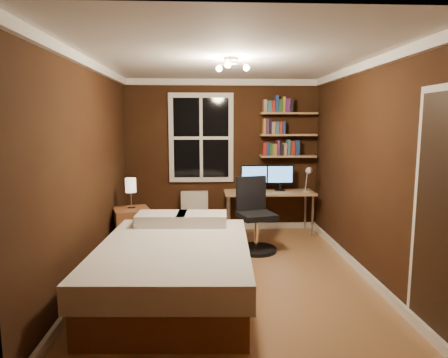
{
  "coord_description": "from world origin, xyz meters",
  "views": [
    {
      "loc": [
        -0.29,
        -4.55,
        1.8
      ],
      "look_at": [
        -0.05,
        0.45,
        1.09
      ],
      "focal_mm": 32.0,
      "sensor_mm": 36.0,
      "label": 1
    }
  ],
  "objects_px": {
    "nightstand": "(132,229)",
    "bed": "(175,268)",
    "monitor_left": "(254,178)",
    "monitor_right": "(280,178)",
    "desk": "(269,195)",
    "bedside_lamp": "(131,193)",
    "office_chair": "(255,223)",
    "radiator": "(195,211)",
    "desk_lamp": "(308,179)"
  },
  "relations": [
    {
      "from": "nightstand",
      "to": "bed",
      "type": "bearing_deg",
      "value": -84.54
    },
    {
      "from": "monitor_left",
      "to": "monitor_right",
      "type": "xyz_separation_m",
      "value": [
        0.42,
        0.0,
        0.0
      ]
    },
    {
      "from": "bed",
      "to": "desk",
      "type": "height_order",
      "value": "bed"
    },
    {
      "from": "bedside_lamp",
      "to": "office_chair",
      "type": "distance_m",
      "value": 1.8
    },
    {
      "from": "bedside_lamp",
      "to": "office_chair",
      "type": "relative_size",
      "value": 0.42
    },
    {
      "from": "radiator",
      "to": "office_chair",
      "type": "bearing_deg",
      "value": -50.74
    },
    {
      "from": "nightstand",
      "to": "radiator",
      "type": "bearing_deg",
      "value": 28.82
    },
    {
      "from": "radiator",
      "to": "desk_lamp",
      "type": "bearing_deg",
      "value": -10.52
    },
    {
      "from": "bed",
      "to": "monitor_right",
      "type": "distance_m",
      "value": 2.96
    },
    {
      "from": "office_chair",
      "to": "desk",
      "type": "bearing_deg",
      "value": 52.96
    },
    {
      "from": "bedside_lamp",
      "to": "monitor_right",
      "type": "relative_size",
      "value": 0.97
    },
    {
      "from": "office_chair",
      "to": "desk_lamp",
      "type": "bearing_deg",
      "value": 22.22
    },
    {
      "from": "bedside_lamp",
      "to": "monitor_right",
      "type": "height_order",
      "value": "monitor_right"
    },
    {
      "from": "monitor_right",
      "to": "desk_lamp",
      "type": "bearing_deg",
      "value": -30.3
    },
    {
      "from": "monitor_left",
      "to": "bedside_lamp",
      "type": "bearing_deg",
      "value": -155.34
    },
    {
      "from": "nightstand",
      "to": "office_chair",
      "type": "height_order",
      "value": "office_chair"
    },
    {
      "from": "radiator",
      "to": "desk",
      "type": "height_order",
      "value": "desk"
    },
    {
      "from": "bedside_lamp",
      "to": "office_chair",
      "type": "height_order",
      "value": "office_chair"
    },
    {
      "from": "desk",
      "to": "monitor_left",
      "type": "distance_m",
      "value": 0.37
    },
    {
      "from": "bedside_lamp",
      "to": "monitor_left",
      "type": "distance_m",
      "value": 2.04
    },
    {
      "from": "radiator",
      "to": "nightstand",
      "type": "bearing_deg",
      "value": -132.38
    },
    {
      "from": "bed",
      "to": "office_chair",
      "type": "height_order",
      "value": "office_chair"
    },
    {
      "from": "monitor_right",
      "to": "office_chair",
      "type": "bearing_deg",
      "value": -118.58
    },
    {
      "from": "monitor_left",
      "to": "desk_lamp",
      "type": "bearing_deg",
      "value": -15.81
    },
    {
      "from": "bedside_lamp",
      "to": "desk_lamp",
      "type": "bearing_deg",
      "value": 12.98
    },
    {
      "from": "desk_lamp",
      "to": "office_chair",
      "type": "distance_m",
      "value": 1.29
    },
    {
      "from": "radiator",
      "to": "monitor_right",
      "type": "height_order",
      "value": "monitor_right"
    },
    {
      "from": "bedside_lamp",
      "to": "office_chair",
      "type": "bearing_deg",
      "value": -4.0
    },
    {
      "from": "bedside_lamp",
      "to": "desk_lamp",
      "type": "relative_size",
      "value": 0.99
    },
    {
      "from": "bedside_lamp",
      "to": "radiator",
      "type": "xyz_separation_m",
      "value": [
        0.87,
        0.95,
        -0.48
      ]
    },
    {
      "from": "radiator",
      "to": "monitor_left",
      "type": "distance_m",
      "value": 1.14
    },
    {
      "from": "bedside_lamp",
      "to": "desk",
      "type": "height_order",
      "value": "bedside_lamp"
    },
    {
      "from": "nightstand",
      "to": "desk_lamp",
      "type": "height_order",
      "value": "desk_lamp"
    },
    {
      "from": "nightstand",
      "to": "office_chair",
      "type": "distance_m",
      "value": 1.75
    },
    {
      "from": "nightstand",
      "to": "monitor_left",
      "type": "distance_m",
      "value": 2.12
    },
    {
      "from": "radiator",
      "to": "monitor_right",
      "type": "relative_size",
      "value": 1.48
    },
    {
      "from": "bed",
      "to": "office_chair",
      "type": "bearing_deg",
      "value": 58.09
    },
    {
      "from": "radiator",
      "to": "monitor_right",
      "type": "xyz_separation_m",
      "value": [
        1.41,
        -0.1,
        0.57
      ]
    },
    {
      "from": "desk",
      "to": "office_chair",
      "type": "xyz_separation_m",
      "value": [
        -0.34,
        -0.9,
        -0.23
      ]
    },
    {
      "from": "nightstand",
      "to": "monitor_left",
      "type": "bearing_deg",
      "value": 5.86
    },
    {
      "from": "bedside_lamp",
      "to": "radiator",
      "type": "height_order",
      "value": "bedside_lamp"
    },
    {
      "from": "bed",
      "to": "radiator",
      "type": "xyz_separation_m",
      "value": [
        0.15,
        2.55,
        0.03
      ]
    },
    {
      "from": "bed",
      "to": "nightstand",
      "type": "bearing_deg",
      "value": 117.02
    },
    {
      "from": "nightstand",
      "to": "monitor_left",
      "type": "height_order",
      "value": "monitor_left"
    },
    {
      "from": "desk_lamp",
      "to": "office_chair",
      "type": "bearing_deg",
      "value": -141.5
    },
    {
      "from": "desk",
      "to": "monitor_right",
      "type": "xyz_separation_m",
      "value": [
        0.19,
        0.07,
        0.28
      ]
    },
    {
      "from": "bed",
      "to": "desk_lamp",
      "type": "bearing_deg",
      "value": 51.41
    },
    {
      "from": "monitor_left",
      "to": "radiator",
      "type": "bearing_deg",
      "value": 174.07
    },
    {
      "from": "monitor_right",
      "to": "bedside_lamp",
      "type": "bearing_deg",
      "value": -159.52
    },
    {
      "from": "bed",
      "to": "nightstand",
      "type": "relative_size",
      "value": 3.64
    }
  ]
}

